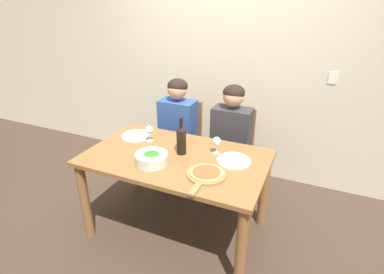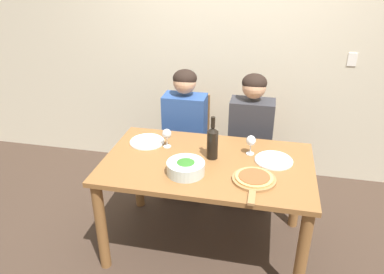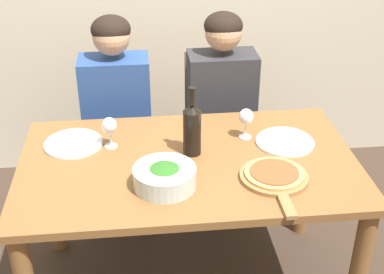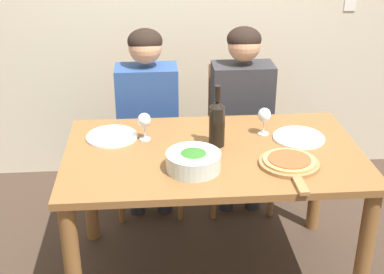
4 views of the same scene
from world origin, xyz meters
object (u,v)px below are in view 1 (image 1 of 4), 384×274
Objects in this scene: chair_left at (182,140)px; broccoli_bowl at (152,158)px; pizza_on_board at (206,174)px; wine_glass_left at (149,131)px; dinner_plate_right at (234,160)px; wine_bottle at (181,139)px; chair_right at (233,149)px; dinner_plate_left at (136,135)px; wine_glass_right at (217,142)px; person_woman at (177,124)px; person_man at (231,133)px.

chair_left is 1.07m from broccoli_bowl.
wine_glass_left is at bearing 153.15° from pizza_on_board.
dinner_plate_right is at bearing -41.33° from chair_left.
broccoli_bowl reaches higher than pizza_on_board.
chair_right is at bearing 72.17° from wine_bottle.
dinner_plate_left is (-0.78, -0.61, 0.27)m from chair_right.
chair_left reaches higher than wine_glass_right.
chair_right is at bearing 106.19° from dinner_plate_right.
chair_right is 2.18× the size of pizza_on_board.
dinner_plate_left is 1.81× the size of wine_glass_right.
dinner_plate_right is (0.80, -0.70, 0.27)m from chair_left.
dinner_plate_left is at bearing -107.15° from chair_left.
person_woman is 4.47× the size of dinner_plate_right.
wine_glass_left is at bearing -91.17° from chair_left.
person_woman is at bearing 127.41° from pizza_on_board.
pizza_on_board is (0.08, -1.00, 0.28)m from chair_right.
person_man reaches higher than dinner_plate_right.
dinner_plate_right is 0.82m from wine_glass_left.
wine_bottle is 1.19× the size of dinner_plate_right.
chair_right is 6.22× the size of wine_glass_left.
dinner_plate_right is at bearing -70.91° from person_man.
broccoli_bowl is at bearing -56.64° from wine_glass_left.
person_man is at bearing 0.00° from person_woman.
dinner_plate_left is 1.00× the size of dinner_plate_right.
wine_bottle is at bearing -107.83° from chair_right.
chair_left is 0.96m from wine_glass_right.
person_man is 0.63m from dinner_plate_right.
dinner_plate_right is at bearing 67.35° from pizza_on_board.
person_woman is at bearing 143.57° from dinner_plate_right.
broccoli_bowl is (0.22, -0.88, 0.07)m from person_woman.
dinner_plate_left is at bearing 166.17° from wine_bottle.
wine_bottle is at bearing -60.62° from person_woman.
chair_left is 2.18× the size of pizza_on_board.
dinner_plate_right is at bearing -3.84° from wine_glass_left.
wine_bottle reaches higher than chair_left.
wine_glass_right is at bearing -1.22° from dinner_plate_left.
wine_bottle is at bearing -156.48° from wine_glass_right.
person_woman reaches higher than wine_glass_left.
person_man is at bearing -10.76° from chair_left.
chair_right is 0.96m from wine_glass_left.
person_woman is 1.12m from pizza_on_board.
wine_glass_left is (-0.81, 0.05, 0.10)m from dinner_plate_right.
chair_left is 0.60m from chair_right.
wine_bottle is 1.19× the size of dinner_plate_left.
chair_right reaches higher than dinner_plate_left.
wine_glass_left reaches higher than pizza_on_board.
dinner_plate_left is (-0.19, -0.50, 0.04)m from person_woman.
dinner_plate_left is (-0.78, -0.50, 0.04)m from person_man.
person_woman reaches higher than chair_left.
chair_left reaches higher than broccoli_bowl.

